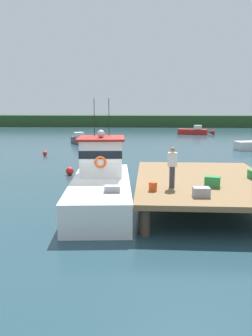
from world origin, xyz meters
TOP-DOWN VIEW (x-y plane):
  - ground_plane at (0.00, 0.00)m, footprint 200.00×200.00m
  - dock at (4.80, 0.00)m, footprint 6.00×9.00m
  - main_fishing_boat at (0.15, -0.12)m, footprint 3.23×9.92m
  - crate_single_far at (4.22, -3.23)m, footprint 0.62×0.46m
  - crate_stack_mid_dock at (4.90, -1.67)m, footprint 0.69×0.58m
  - bait_bucket at (2.48, -2.47)m, footprint 0.32×0.32m
  - deckhand_by_the_boat at (3.26, -1.86)m, footprint 0.36×0.22m
  - moored_boat_far_left at (-5.84, 25.24)m, footprint 3.36×5.07m
  - moored_boat_near_channel at (9.69, 39.77)m, footprint 5.74×2.56m
  - mooring_buoy_outer at (-2.80, 6.32)m, footprint 0.52×0.52m
  - mooring_buoy_spare_mooring at (-7.04, 15.00)m, footprint 0.40×0.40m
  - far_shoreline at (0.00, 62.00)m, footprint 120.00×8.00m

SIDE VIEW (x-z plane):
  - ground_plane at x=0.00m, z-range 0.00..0.00m
  - mooring_buoy_spare_mooring at x=-7.04m, z-range 0.00..0.40m
  - mooring_buoy_outer at x=-2.80m, z-range 0.00..0.52m
  - moored_boat_far_left at x=-5.84m, z-range -0.21..1.12m
  - moored_boat_near_channel at x=9.69m, z-range -0.22..1.21m
  - main_fishing_boat at x=0.15m, z-range -1.39..3.41m
  - dock at x=4.80m, z-range 0.47..1.67m
  - far_shoreline at x=0.00m, z-range 0.00..2.40m
  - bait_bucket at x=2.48m, z-range 1.20..1.54m
  - crate_single_far at x=4.22m, z-range 1.20..1.54m
  - crate_stack_mid_dock at x=4.90m, z-range 1.20..1.63m
  - deckhand_by_the_boat at x=3.26m, z-range 1.24..2.87m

